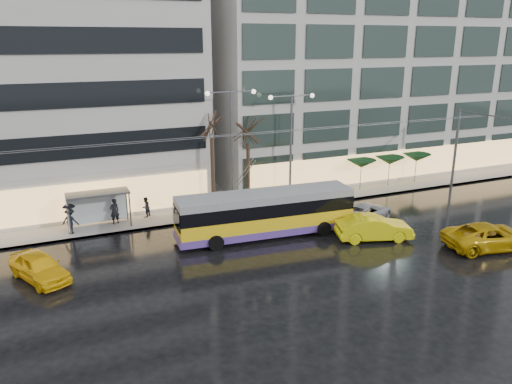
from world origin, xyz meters
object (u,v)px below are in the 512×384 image
bus_shelter (92,202)px  street_lamp_near (232,133)px  taxi_a (39,267)px  trolleybus (265,215)px

bus_shelter → street_lamp_near: size_ratio=0.47×
street_lamp_near → taxi_a: (-13.99, -7.03, -5.23)m
bus_shelter → taxi_a: bearing=-117.6°
trolleybus → taxi_a: bearing=-176.2°
trolleybus → street_lamp_near: bearing=90.4°
street_lamp_near → trolleybus: bearing=-89.6°
bus_shelter → street_lamp_near: street_lamp_near is taller
trolleybus → street_lamp_near: 7.57m
trolleybus → taxi_a: (-14.04, -0.93, -0.74)m
street_lamp_near → taxi_a: street_lamp_near is taller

